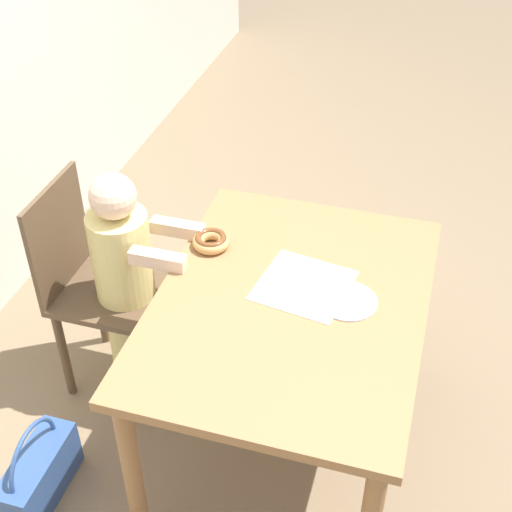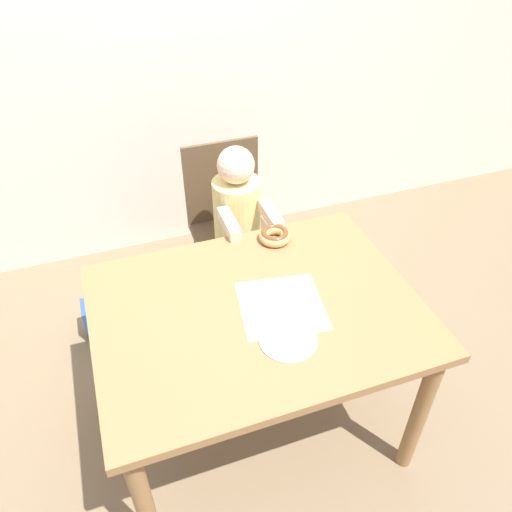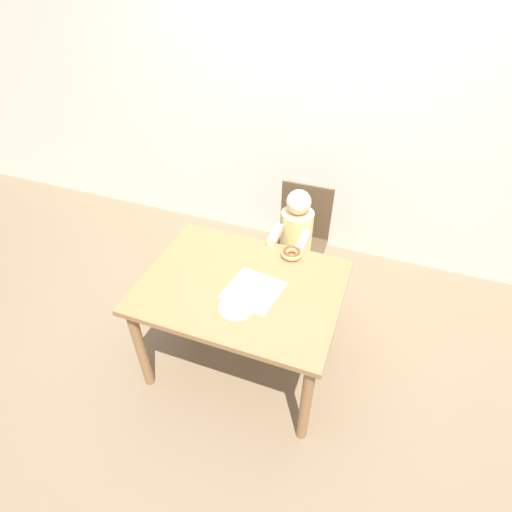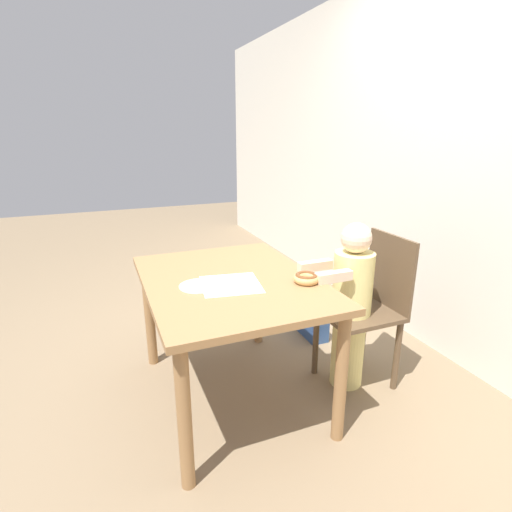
{
  "view_description": "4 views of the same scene",
  "coord_description": "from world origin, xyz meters",
  "px_view_note": "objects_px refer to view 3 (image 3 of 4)",
  "views": [
    {
      "loc": [
        -1.67,
        -0.38,
        2.23
      ],
      "look_at": [
        0.04,
        0.13,
        0.83
      ],
      "focal_mm": 50.0,
      "sensor_mm": 36.0,
      "label": 1
    },
    {
      "loc": [
        -0.42,
        -1.16,
        1.95
      ],
      "look_at": [
        0.04,
        0.13,
        0.83
      ],
      "focal_mm": 35.0,
      "sensor_mm": 36.0,
      "label": 2
    },
    {
      "loc": [
        0.65,
        -1.51,
        2.28
      ],
      "look_at": [
        0.04,
        0.13,
        0.83
      ],
      "focal_mm": 28.0,
      "sensor_mm": 36.0,
      "label": 3
    },
    {
      "loc": [
        1.84,
        -0.6,
        1.45
      ],
      "look_at": [
        0.04,
        0.13,
        0.83
      ],
      "focal_mm": 28.0,
      "sensor_mm": 36.0,
      "label": 4
    }
  ],
  "objects_px": {
    "chair": "(299,244)",
    "donut": "(292,253)",
    "handbag": "(224,263)",
    "child_figure": "(295,250)"
  },
  "relations": [
    {
      "from": "chair",
      "to": "donut",
      "type": "relative_size",
      "value": 6.77
    },
    {
      "from": "child_figure",
      "to": "donut",
      "type": "bearing_deg",
      "value": -79.92
    },
    {
      "from": "donut",
      "to": "handbag",
      "type": "xyz_separation_m",
      "value": [
        -0.67,
        0.42,
        -0.62
      ]
    },
    {
      "from": "chair",
      "to": "handbag",
      "type": "distance_m",
      "value": 0.7
    },
    {
      "from": "chair",
      "to": "handbag",
      "type": "relative_size",
      "value": 2.5
    },
    {
      "from": "child_figure",
      "to": "donut",
      "type": "height_order",
      "value": "child_figure"
    },
    {
      "from": "donut",
      "to": "child_figure",
      "type": "bearing_deg",
      "value": 100.08
    },
    {
      "from": "child_figure",
      "to": "handbag",
      "type": "distance_m",
      "value": 0.73
    },
    {
      "from": "chair",
      "to": "donut",
      "type": "xyz_separation_m",
      "value": [
        0.06,
        -0.44,
        0.27
      ]
    },
    {
      "from": "handbag",
      "to": "donut",
      "type": "bearing_deg",
      "value": -32.14
    }
  ]
}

